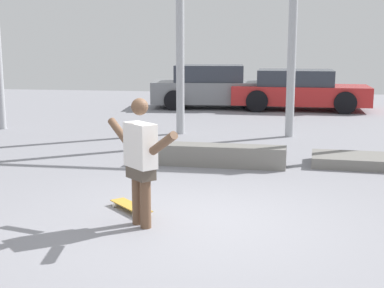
# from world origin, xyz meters

# --- Properties ---
(ground_plane) EXTENTS (36.00, 36.00, 0.00)m
(ground_plane) POSITION_xyz_m (0.00, 0.00, 0.00)
(ground_plane) COLOR gray
(skateboarder) EXTENTS (1.11, 1.05, 1.57)m
(skateboarder) POSITION_xyz_m (-0.58, -0.15, 0.86)
(skateboarder) COLOR brown
(skateboarder) RESTS_ON ground_plane
(skateboard) EXTENTS (0.70, 0.70, 0.08)m
(skateboard) POSITION_xyz_m (-0.87, 0.40, 0.06)
(skateboard) COLOR gold
(skateboard) RESTS_ON ground_plane
(grind_box) EXTENTS (2.60, 0.56, 0.38)m
(grind_box) POSITION_xyz_m (-0.08, 3.26, 0.19)
(grind_box) COLOR slate
(grind_box) RESTS_ON ground_plane
(parked_car_grey) EXTENTS (4.33, 2.18, 1.47)m
(parked_car_grey) POSITION_xyz_m (-1.20, 12.10, 0.71)
(parked_car_grey) COLOR slate
(parked_car_grey) RESTS_ON ground_plane
(parked_car_red) EXTENTS (4.49, 2.09, 1.33)m
(parked_car_red) POSITION_xyz_m (1.72, 12.00, 0.66)
(parked_car_red) COLOR red
(parked_car_red) RESTS_ON ground_plane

